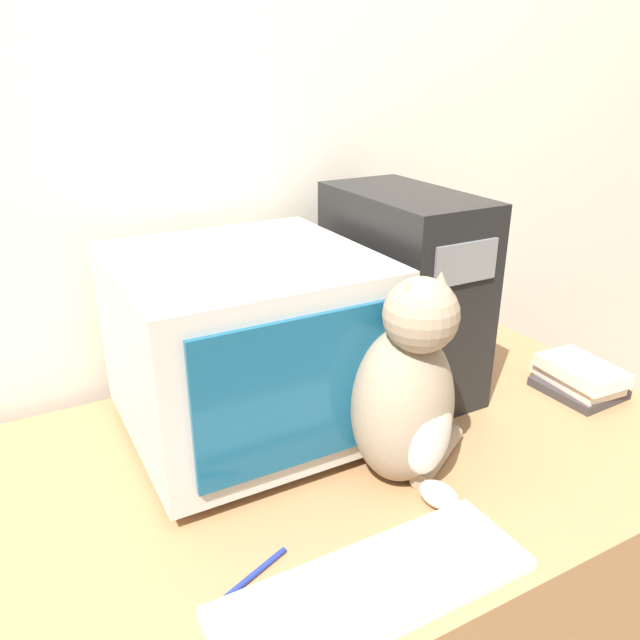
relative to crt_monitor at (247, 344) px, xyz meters
name	(u,v)px	position (x,y,z in m)	size (l,w,h in m)	color
wall_back	(194,162)	(0.03, 0.33, 0.30)	(7.00, 0.05, 2.50)	beige
desk	(300,617)	(0.03, -0.16, -0.57)	(1.62, 0.84, 0.76)	#9E7047
crt_monitor	(247,344)	(0.00, 0.00, 0.00)	(0.46, 0.46, 0.37)	#BCB7AD
computer_tower	(401,292)	(0.38, 0.03, 0.03)	(0.21, 0.40, 0.44)	black
keyboard	(374,587)	(-0.01, -0.47, -0.18)	(0.47, 0.16, 0.02)	silver
cat	(408,396)	(0.18, -0.28, -0.02)	(0.27, 0.24, 0.39)	gray
book_stack	(579,378)	(0.70, -0.21, -0.15)	(0.15, 0.20, 0.08)	#383333
pen	(249,578)	(-0.16, -0.37, -0.19)	(0.14, 0.06, 0.01)	navy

